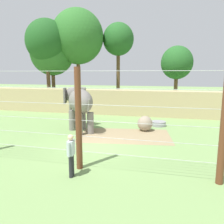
{
  "coord_description": "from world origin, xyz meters",
  "views": [
    {
      "loc": [
        3.67,
        -10.85,
        3.92
      ],
      "look_at": [
        0.15,
        3.18,
        1.4
      ],
      "focal_mm": 35.64,
      "sensor_mm": 36.0,
      "label": 1
    }
  ],
  "objects_px": {
    "elephant": "(79,103)",
    "water_tub": "(158,124)",
    "enrichment_ball": "(145,123)",
    "zookeeper": "(71,154)"
  },
  "relations": [
    {
      "from": "elephant",
      "to": "water_tub",
      "type": "distance_m",
      "value": 6.19
    },
    {
      "from": "elephant",
      "to": "water_tub",
      "type": "bearing_deg",
      "value": 27.97
    },
    {
      "from": "elephant",
      "to": "enrichment_ball",
      "type": "xyz_separation_m",
      "value": [
        4.39,
        1.07,
        -1.44
      ]
    },
    {
      "from": "enrichment_ball",
      "to": "elephant",
      "type": "bearing_deg",
      "value": -166.3
    },
    {
      "from": "elephant",
      "to": "enrichment_ball",
      "type": "relative_size",
      "value": 3.29
    },
    {
      "from": "elephant",
      "to": "zookeeper",
      "type": "height_order",
      "value": "elephant"
    },
    {
      "from": "water_tub",
      "to": "enrichment_ball",
      "type": "bearing_deg",
      "value": -116.42
    },
    {
      "from": "elephant",
      "to": "enrichment_ball",
      "type": "bearing_deg",
      "value": 13.7
    },
    {
      "from": "elephant",
      "to": "enrichment_ball",
      "type": "height_order",
      "value": "elephant"
    },
    {
      "from": "water_tub",
      "to": "elephant",
      "type": "bearing_deg",
      "value": -152.03
    }
  ]
}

